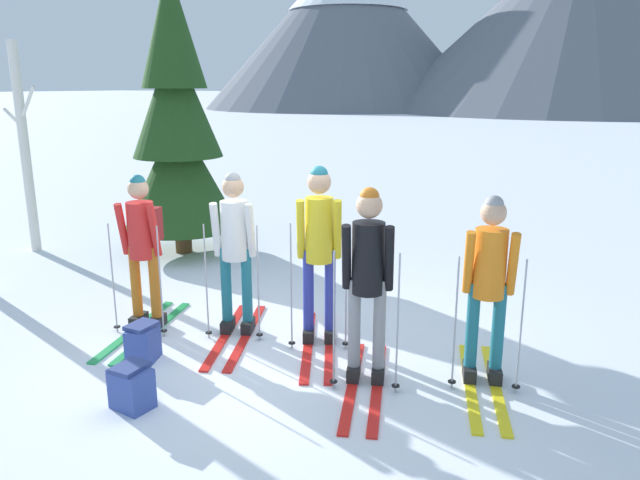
% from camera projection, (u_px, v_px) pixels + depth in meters
% --- Properties ---
extents(ground_plane, '(400.00, 400.00, 0.00)m').
position_uv_depth(ground_plane, '(284.00, 350.00, 6.06)').
color(ground_plane, white).
extents(skier_in_red, '(0.75, 1.72, 1.68)m').
position_uv_depth(skier_in_red, '(143.00, 244.00, 6.39)').
color(skier_in_red, green).
rests_on(skier_in_red, ground).
extents(skier_in_white, '(0.92, 1.71, 1.73)m').
position_uv_depth(skier_in_white, '(235.00, 245.00, 6.26)').
color(skier_in_white, red).
rests_on(skier_in_white, ground).
extents(skier_in_yellow, '(1.01, 1.68, 1.82)m').
position_uv_depth(skier_in_yellow, '(319.00, 244.00, 6.01)').
color(skier_in_yellow, red).
rests_on(skier_in_yellow, ground).
extents(skier_in_black, '(0.83, 1.68, 1.76)m').
position_uv_depth(skier_in_black, '(368.00, 275.00, 5.20)').
color(skier_in_black, red).
rests_on(skier_in_black, ground).
extents(skier_in_orange, '(0.79, 1.65, 1.69)m').
position_uv_depth(skier_in_orange, '(488.00, 280.00, 5.21)').
color(skier_in_orange, yellow).
rests_on(skier_in_orange, ground).
extents(pine_tree_near, '(1.77, 1.77, 4.27)m').
position_uv_depth(pine_tree_near, '(177.00, 127.00, 9.11)').
color(pine_tree_near, '#51381E').
rests_on(pine_tree_near, ground).
extents(birch_tree_slender, '(0.88, 0.19, 3.22)m').
position_uv_depth(birch_tree_slender, '(25.00, 148.00, 9.28)').
color(birch_tree_slender, silver).
rests_on(birch_tree_slender, ground).
extents(backpack_on_snow_front, '(0.33, 0.38, 0.38)m').
position_uv_depth(backpack_on_snow_front, '(143.00, 343.00, 5.78)').
color(backpack_on_snow_front, '#384C99').
rests_on(backpack_on_snow_front, ground).
extents(backpack_on_snow_beside, '(0.35, 0.28, 0.38)m').
position_uv_depth(backpack_on_snow_beside, '(132.00, 387.00, 4.93)').
color(backpack_on_snow_beside, '#384C99').
rests_on(backpack_on_snow_beside, ground).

